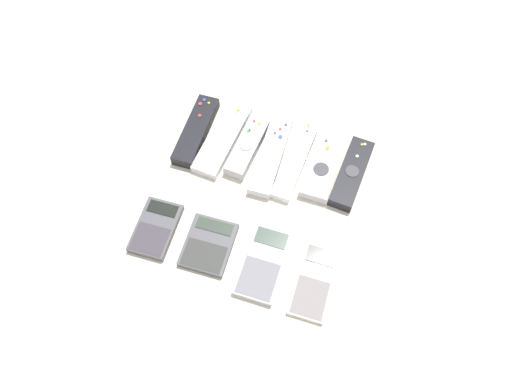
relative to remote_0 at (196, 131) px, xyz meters
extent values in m
plane|color=beige|center=(0.17, -0.13, -0.01)|extent=(3.00, 3.00, 0.00)
cube|color=black|center=(0.00, 0.00, 0.00)|extent=(0.05, 0.18, 0.03)
cylinder|color=yellow|center=(0.00, 0.07, 0.01)|extent=(0.01, 0.01, 0.00)
cylinder|color=red|center=(-0.01, 0.06, 0.01)|extent=(0.01, 0.01, 0.00)
cylinder|color=blue|center=(-0.01, 0.07, 0.01)|extent=(0.01, 0.01, 0.00)
cylinder|color=red|center=(0.00, 0.03, 0.01)|extent=(0.01, 0.01, 0.00)
cube|color=silver|center=(0.06, 0.00, 0.00)|extent=(0.07, 0.20, 0.02)
cylinder|color=yellow|center=(0.07, 0.08, 0.01)|extent=(0.01, 0.01, 0.00)
cylinder|color=silver|center=(0.07, 0.07, 0.01)|extent=(0.01, 0.01, 0.00)
cube|color=#B7B7BC|center=(0.12, 0.00, 0.00)|extent=(0.05, 0.16, 0.03)
cylinder|color=#99999E|center=(0.12, -0.01, 0.01)|extent=(0.03, 0.03, 0.00)
cylinder|color=silver|center=(0.11, 0.03, 0.01)|extent=(0.01, 0.01, 0.00)
cylinder|color=yellow|center=(0.13, 0.05, 0.01)|extent=(0.01, 0.01, 0.00)
cylinder|color=red|center=(0.11, 0.06, 0.01)|extent=(0.01, 0.01, 0.00)
cylinder|color=green|center=(0.11, 0.03, 0.01)|extent=(0.01, 0.01, 0.00)
cube|color=silver|center=(0.17, 0.00, 0.00)|extent=(0.06, 0.21, 0.02)
cylinder|color=red|center=(0.17, 0.06, 0.01)|extent=(0.01, 0.01, 0.00)
cylinder|color=blue|center=(0.18, 0.07, 0.01)|extent=(0.01, 0.01, 0.00)
cylinder|color=blue|center=(0.18, 0.04, 0.01)|extent=(0.01, 0.01, 0.00)
cylinder|color=blue|center=(0.17, 0.04, 0.01)|extent=(0.01, 0.01, 0.00)
cube|color=white|center=(0.23, 0.01, 0.00)|extent=(0.05, 0.21, 0.02)
cylinder|color=silver|center=(0.22, 0.09, 0.01)|extent=(0.01, 0.01, 0.00)
cylinder|color=blue|center=(0.23, 0.08, 0.01)|extent=(0.01, 0.01, 0.00)
cylinder|color=orange|center=(0.23, 0.09, 0.01)|extent=(0.01, 0.01, 0.00)
cube|color=#B7B7BC|center=(0.28, 0.01, 0.00)|extent=(0.06, 0.17, 0.02)
cylinder|color=#38383D|center=(0.28, -0.01, 0.01)|extent=(0.03, 0.03, 0.00)
cylinder|color=orange|center=(0.28, 0.04, 0.01)|extent=(0.01, 0.01, 0.00)
cylinder|color=blue|center=(0.28, 0.06, 0.01)|extent=(0.01, 0.01, 0.00)
cube|color=black|center=(0.35, 0.01, 0.00)|extent=(0.06, 0.17, 0.03)
cylinder|color=#38383D|center=(0.35, 0.00, 0.01)|extent=(0.03, 0.03, 0.00)
cylinder|color=orange|center=(0.35, 0.07, 0.01)|extent=(0.01, 0.01, 0.00)
cylinder|color=silver|center=(0.36, 0.08, 0.01)|extent=(0.01, 0.01, 0.00)
cylinder|color=silver|center=(0.35, 0.04, 0.01)|extent=(0.01, 0.01, 0.00)
cube|color=#4C4C51|center=(0.01, -0.24, -0.01)|extent=(0.08, 0.12, 0.02)
cube|color=black|center=(0.01, -0.20, 0.00)|extent=(0.06, 0.03, 0.00)
cube|color=#3B363F|center=(0.01, -0.27, 0.00)|extent=(0.07, 0.06, 0.00)
cube|color=#4C4C51|center=(0.12, -0.24, -0.01)|extent=(0.10, 0.12, 0.01)
cube|color=#333D33|center=(0.12, -0.20, 0.00)|extent=(0.07, 0.03, 0.00)
cube|color=#353634|center=(0.13, -0.26, 0.00)|extent=(0.08, 0.06, 0.00)
cube|color=#B2B2B7|center=(0.24, -0.24, -0.01)|extent=(0.08, 0.15, 0.02)
cube|color=#38473D|center=(0.24, -0.19, 0.00)|extent=(0.06, 0.03, 0.00)
cube|color=slate|center=(0.24, -0.27, 0.00)|extent=(0.07, 0.08, 0.00)
cube|color=beige|center=(0.34, -0.24, -0.01)|extent=(0.07, 0.15, 0.01)
cube|color=black|center=(0.34, -0.19, 0.00)|extent=(0.06, 0.03, 0.00)
cube|color=slate|center=(0.34, -0.27, 0.00)|extent=(0.06, 0.08, 0.00)
camera|label=1|loc=(0.33, -0.56, 0.89)|focal=35.00mm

